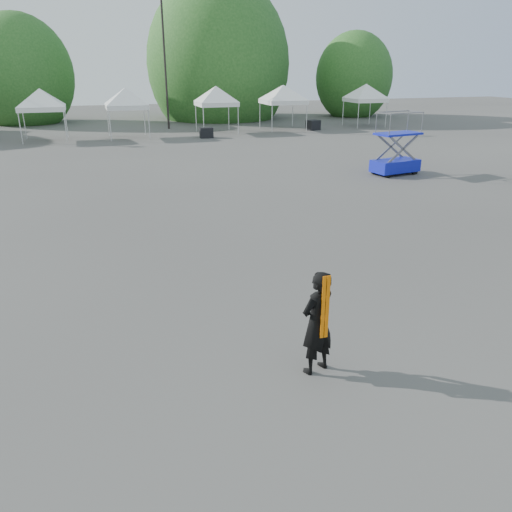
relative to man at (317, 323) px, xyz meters
name	(u,v)px	position (x,y,z in m)	size (l,w,h in m)	color
ground	(273,306)	(0.15, 2.43, -0.88)	(120.00, 120.00, 0.00)	#474442
light_pole_east	(164,54)	(3.15, 34.43, 4.63)	(0.60, 0.25, 9.80)	black
tree_mid_w	(21,75)	(-7.85, 42.43, 3.05)	(4.16, 4.16, 6.33)	#382314
tree_mid_e	(219,64)	(9.15, 41.43, 3.96)	(5.12, 5.12, 7.79)	#382314
tree_far_e	(354,77)	(22.15, 39.43, 2.74)	(3.84, 3.84, 5.84)	#382314
tent_d	(40,93)	(-5.71, 30.23, 2.18)	(4.07, 4.07, 3.88)	silver
tent_e	(125,92)	(-0.32, 29.94, 2.18)	(3.87, 3.87, 3.88)	silver
tent_f	(216,90)	(6.13, 30.63, 2.18)	(3.90, 3.90, 3.88)	silver
tent_g	(283,88)	(11.56, 31.13, 2.18)	(4.26, 4.26, 3.88)	silver
tent_h	(366,87)	(18.70, 31.06, 2.18)	(3.88, 3.88, 3.88)	silver
man	(317,323)	(0.00, 0.00, 0.00)	(0.75, 0.62, 1.76)	black
scissor_lift	(397,144)	(10.15, 13.32, 0.52)	(2.30, 1.42, 2.78)	#0D14AB
crate_mid	(206,133)	(4.76, 28.23, -0.53)	(0.89, 0.69, 0.69)	black
crate_east	(313,125)	(13.65, 29.99, -0.51)	(0.96, 0.75, 0.75)	black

